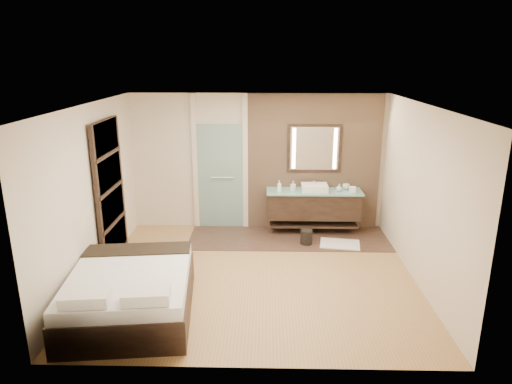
{
  "coord_description": "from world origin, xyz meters",
  "views": [
    {
      "loc": [
        0.16,
        -6.6,
        3.36
      ],
      "look_at": [
        -0.0,
        0.6,
        1.22
      ],
      "focal_mm": 32.0,
      "sensor_mm": 36.0,
      "label": 1
    }
  ],
  "objects_px": {
    "vanity": "(314,204)",
    "mirror_unit": "(314,148)",
    "bed": "(131,293)",
    "waste_bin": "(306,237)"
  },
  "relations": [
    {
      "from": "bed",
      "to": "waste_bin",
      "type": "bearing_deg",
      "value": 37.56
    },
    {
      "from": "vanity",
      "to": "mirror_unit",
      "type": "xyz_separation_m",
      "value": [
        0.0,
        0.24,
        1.07
      ]
    },
    {
      "from": "waste_bin",
      "to": "bed",
      "type": "bearing_deg",
      "value": -136.24
    },
    {
      "from": "vanity",
      "to": "mirror_unit",
      "type": "relative_size",
      "value": 1.75
    },
    {
      "from": "vanity",
      "to": "waste_bin",
      "type": "bearing_deg",
      "value": -106.31
    },
    {
      "from": "bed",
      "to": "vanity",
      "type": "bearing_deg",
      "value": 42.01
    },
    {
      "from": "vanity",
      "to": "mirror_unit",
      "type": "bearing_deg",
      "value": 90.0
    },
    {
      "from": "mirror_unit",
      "to": "bed",
      "type": "distance_m",
      "value": 4.51
    },
    {
      "from": "bed",
      "to": "waste_bin",
      "type": "height_order",
      "value": "bed"
    },
    {
      "from": "vanity",
      "to": "bed",
      "type": "relative_size",
      "value": 0.86
    }
  ]
}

